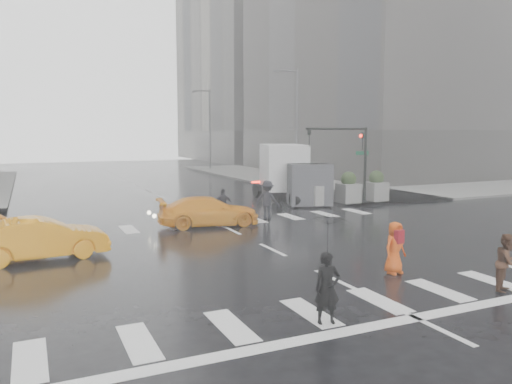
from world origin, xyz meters
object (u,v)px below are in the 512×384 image
pedestrian_orange (395,247)px  taxi_mid (41,239)px  traffic_signal_pole (351,150)px  pedestrian_brown (507,263)px  box_truck (290,171)px

pedestrian_orange → taxi_mid: pedestrian_orange is taller
traffic_signal_pole → taxi_mid: bearing=-160.1°
traffic_signal_pole → pedestrian_brown: bearing=-110.2°
pedestrian_brown → pedestrian_orange: (-1.58, 2.57, 0.02)m
box_truck → taxi_mid: bearing=-129.2°
traffic_signal_pole → pedestrian_orange: 14.31m
taxi_mid → box_truck: box_truck is taller
traffic_signal_pole → pedestrian_orange: (-7.03, -12.22, -2.42)m
traffic_signal_pole → pedestrian_brown: size_ratio=2.91×
traffic_signal_pole → taxi_mid: 17.82m
pedestrian_brown → pedestrian_orange: pedestrian_orange is taller
traffic_signal_pole → box_truck: size_ratio=0.69×
pedestrian_orange → taxi_mid: 11.40m
pedestrian_orange → taxi_mid: bearing=137.8°
taxi_mid → box_truck: (14.28, 9.08, 1.14)m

